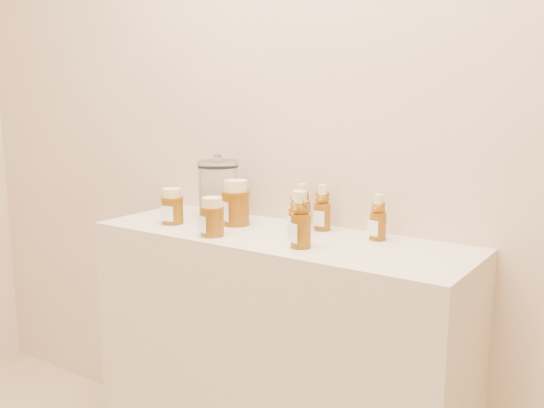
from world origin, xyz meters
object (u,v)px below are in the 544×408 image
Objects in this scene: bear_bottle_front_left at (297,210)px; glass_canister at (218,187)px; display_table at (277,372)px; bear_bottle_back_left at (302,203)px; honey_jar_left at (172,206)px.

glass_canister reaches higher than bear_bottle_front_left.
display_table is 0.64m from glass_canister.
bear_bottle_back_left is 0.32m from glass_canister.
glass_canister reaches higher than display_table.
glass_canister is at bearing 166.37° from bear_bottle_front_left.
bear_bottle_back_left is at bearing 13.14° from honey_jar_left.
honey_jar_left is (-0.43, -0.09, -0.02)m from bear_bottle_front_left.
glass_canister is at bearing -162.42° from bear_bottle_back_left.
bear_bottle_back_left is at bearing 87.03° from display_table.
honey_jar_left reaches higher than display_table.
display_table is 0.55m from bear_bottle_back_left.
display_table is at bearing -4.47° from honey_jar_left.
honey_jar_left is at bearing -114.21° from glass_canister.
honey_jar_left is (-0.37, -0.06, 0.51)m from display_table.
bear_bottle_front_left is at bearing -2.49° from honey_jar_left.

